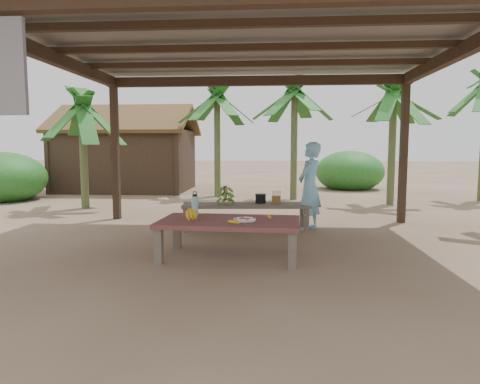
# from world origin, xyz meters

# --- Properties ---
(ground) EXTENTS (80.00, 80.00, 0.00)m
(ground) POSITION_xyz_m (0.00, 0.00, 0.00)
(ground) COLOR brown
(ground) RESTS_ON ground
(pavilion) EXTENTS (6.60, 5.60, 2.95)m
(pavilion) POSITION_xyz_m (-0.01, -0.01, 2.78)
(pavilion) COLOR black
(pavilion) RESTS_ON ground
(work_table) EXTENTS (1.85, 1.10, 0.50)m
(work_table) POSITION_xyz_m (-0.23, -0.58, 0.43)
(work_table) COLOR brown
(work_table) RESTS_ON ground
(bench) EXTENTS (2.24, 0.78, 0.45)m
(bench) POSITION_xyz_m (-0.14, 1.39, 0.39)
(bench) COLOR brown
(bench) RESTS_ON ground
(ripe_banana_bunch) EXTENTS (0.26, 0.23, 0.16)m
(ripe_banana_bunch) POSITION_xyz_m (-0.79, -0.57, 0.58)
(ripe_banana_bunch) COLOR yellow
(ripe_banana_bunch) RESTS_ON work_table
(plate) EXTENTS (0.28, 0.28, 0.04)m
(plate) POSITION_xyz_m (-0.03, -0.67, 0.52)
(plate) COLOR white
(plate) RESTS_ON work_table
(loose_banana_front) EXTENTS (0.16, 0.06, 0.04)m
(loose_banana_front) POSITION_xyz_m (-0.15, -0.87, 0.52)
(loose_banana_front) COLOR yellow
(loose_banana_front) RESTS_ON work_table
(loose_banana_side) EXTENTS (0.08, 0.16, 0.04)m
(loose_banana_side) POSITION_xyz_m (0.28, -0.43, 0.52)
(loose_banana_side) COLOR yellow
(loose_banana_side) RESTS_ON work_table
(water_flask) EXTENTS (0.09, 0.09, 0.33)m
(water_flask) POSITION_xyz_m (-0.75, -0.20, 0.64)
(water_flask) COLOR #3DAEC1
(water_flask) RESTS_ON work_table
(green_banana_stalk) EXTENTS (0.31, 0.31, 0.33)m
(green_banana_stalk) POSITION_xyz_m (-0.50, 1.36, 0.62)
(green_banana_stalk) COLOR #598C2D
(green_banana_stalk) RESTS_ON bench
(cooking_pot) EXTENTS (0.19, 0.19, 0.16)m
(cooking_pot) POSITION_xyz_m (0.12, 1.49, 0.53)
(cooking_pot) COLOR black
(cooking_pot) RESTS_ON bench
(skewer_rack) EXTENTS (0.19, 0.09, 0.24)m
(skewer_rack) POSITION_xyz_m (0.39, 1.38, 0.57)
(skewer_rack) COLOR #A57F47
(skewer_rack) RESTS_ON bench
(woman) EXTENTS (0.59, 0.66, 1.53)m
(woman) POSITION_xyz_m (0.97, 1.39, 0.76)
(woman) COLOR #76BBDF
(woman) RESTS_ON ground
(hut) EXTENTS (4.40, 3.43, 2.85)m
(hut) POSITION_xyz_m (-4.50, 8.00, 1.10)
(hut) COLOR black
(hut) RESTS_ON ground
(banana_plant_ne) EXTENTS (1.80, 1.80, 3.00)m
(banana_plant_ne) POSITION_xyz_m (3.29, 4.89, 2.51)
(banana_plant_ne) COLOR #596638
(banana_plant_ne) RESTS_ON ground
(banana_plant_n) EXTENTS (1.80, 1.80, 3.21)m
(banana_plant_n) POSITION_xyz_m (0.91, 5.77, 2.71)
(banana_plant_n) COLOR #596638
(banana_plant_n) RESTS_ON ground
(banana_plant_nw) EXTENTS (1.80, 1.80, 3.16)m
(banana_plant_nw) POSITION_xyz_m (-1.27, 6.36, 2.67)
(banana_plant_nw) COLOR #596638
(banana_plant_nw) RESTS_ON ground
(banana_plant_w) EXTENTS (1.80, 1.80, 2.61)m
(banana_plant_w) POSITION_xyz_m (-4.07, 3.66, 2.13)
(banana_plant_w) COLOR #596638
(banana_plant_w) RESTS_ON ground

